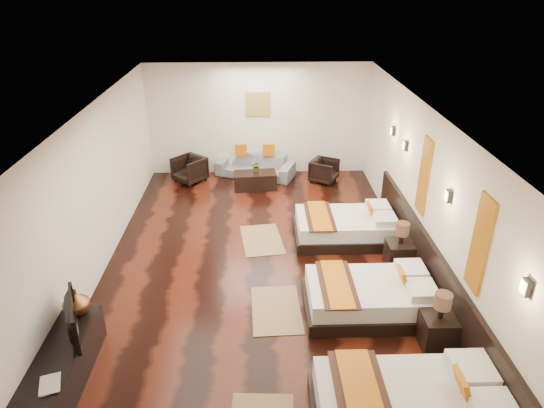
{
  "coord_description": "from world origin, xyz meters",
  "views": [
    {
      "loc": [
        -0.01,
        -6.94,
        4.76
      ],
      "look_at": [
        0.22,
        0.55,
        1.1
      ],
      "focal_mm": 31.64,
      "sensor_mm": 36.0,
      "label": 1
    }
  ],
  "objects_px": {
    "tv_console": "(64,366)",
    "table_plant": "(257,167)",
    "bed_far": "(347,227)",
    "bed_mid": "(371,296)",
    "book": "(39,387)",
    "armchair_right": "(324,171)",
    "coffee_table": "(255,180)",
    "nightstand_a": "(438,328)",
    "figurine": "(76,302)",
    "nightstand_b": "(399,252)",
    "sofa": "(255,166)",
    "armchair_left": "(189,169)",
    "tv": "(67,319)"
  },
  "relations": [
    {
      "from": "tv_console",
      "to": "table_plant",
      "type": "distance_m",
      "value": 6.57
    },
    {
      "from": "bed_far",
      "to": "table_plant",
      "type": "bearing_deg",
      "value": 124.58
    },
    {
      "from": "table_plant",
      "to": "bed_mid",
      "type": "bearing_deg",
      "value": -69.84
    },
    {
      "from": "book",
      "to": "armchair_right",
      "type": "xyz_separation_m",
      "value": [
        4.12,
        7.01,
        -0.28
      ]
    },
    {
      "from": "tv_console",
      "to": "coffee_table",
      "type": "xyz_separation_m",
      "value": [
        2.41,
        6.03,
        -0.08
      ]
    },
    {
      "from": "bed_mid",
      "to": "nightstand_a",
      "type": "height_order",
      "value": "nightstand_a"
    },
    {
      "from": "tv_console",
      "to": "figurine",
      "type": "height_order",
      "value": "figurine"
    },
    {
      "from": "nightstand_b",
      "to": "coffee_table",
      "type": "xyz_separation_m",
      "value": [
        -2.54,
        3.53,
        -0.11
      ]
    },
    {
      "from": "coffee_table",
      "to": "sofa",
      "type": "bearing_deg",
      "value": 90.0
    },
    {
      "from": "tv_console",
      "to": "sofa",
      "type": "relative_size",
      "value": 0.93
    },
    {
      "from": "nightstand_b",
      "to": "tv_console",
      "type": "relative_size",
      "value": 0.49
    },
    {
      "from": "bed_far",
      "to": "armchair_left",
      "type": "bearing_deg",
      "value": 139.2
    },
    {
      "from": "nightstand_a",
      "to": "book",
      "type": "relative_size",
      "value": 2.9
    },
    {
      "from": "figurine",
      "to": "sofa",
      "type": "xyz_separation_m",
      "value": [
        2.41,
        6.08,
        -0.45
      ]
    },
    {
      "from": "bed_far",
      "to": "tv_console",
      "type": "height_order",
      "value": "bed_far"
    },
    {
      "from": "tv",
      "to": "nightstand_a",
      "type": "bearing_deg",
      "value": -108.12
    },
    {
      "from": "bed_mid",
      "to": "sofa",
      "type": "bearing_deg",
      "value": 108.14
    },
    {
      "from": "tv_console",
      "to": "tv",
      "type": "relative_size",
      "value": 2.02
    },
    {
      "from": "table_plant",
      "to": "nightstand_b",
      "type": "bearing_deg",
      "value": -55.09
    },
    {
      "from": "bed_mid",
      "to": "figurine",
      "type": "bearing_deg",
      "value": -171.56
    },
    {
      "from": "nightstand_a",
      "to": "nightstand_b",
      "type": "relative_size",
      "value": 0.99
    },
    {
      "from": "nightstand_b",
      "to": "bed_mid",
      "type": "bearing_deg",
      "value": -122.36
    },
    {
      "from": "bed_mid",
      "to": "book",
      "type": "bearing_deg",
      "value": -155.2
    },
    {
      "from": "nightstand_a",
      "to": "table_plant",
      "type": "height_order",
      "value": "nightstand_a"
    },
    {
      "from": "bed_far",
      "to": "tv_console",
      "type": "distance_m",
      "value": 5.5
    },
    {
      "from": "nightstand_a",
      "to": "armchair_right",
      "type": "xyz_separation_m",
      "value": [
        -0.82,
        5.87,
        -0.02
      ]
    },
    {
      "from": "nightstand_b",
      "to": "tv_console",
      "type": "distance_m",
      "value": 5.54
    },
    {
      "from": "tv",
      "to": "figurine",
      "type": "height_order",
      "value": "tv"
    },
    {
      "from": "nightstand_a",
      "to": "tv",
      "type": "relative_size",
      "value": 0.99
    },
    {
      "from": "bed_mid",
      "to": "armchair_left",
      "type": "distance_m",
      "value": 6.21
    },
    {
      "from": "nightstand_a",
      "to": "figurine",
      "type": "xyz_separation_m",
      "value": [
        -4.95,
        0.18,
        0.43
      ]
    },
    {
      "from": "sofa",
      "to": "coffee_table",
      "type": "relative_size",
      "value": 1.94
    },
    {
      "from": "figurine",
      "to": "armchair_right",
      "type": "xyz_separation_m",
      "value": [
        4.12,
        5.7,
        -0.45
      ]
    },
    {
      "from": "figurine",
      "to": "sofa",
      "type": "relative_size",
      "value": 0.19
    },
    {
      "from": "coffee_table",
      "to": "nightstand_b",
      "type": "bearing_deg",
      "value": -54.24
    },
    {
      "from": "tv_console",
      "to": "figurine",
      "type": "distance_m",
      "value": 0.84
    },
    {
      "from": "bed_mid",
      "to": "coffee_table",
      "type": "xyz_separation_m",
      "value": [
        -1.79,
        4.71,
        -0.06
      ]
    },
    {
      "from": "bed_mid",
      "to": "nightstand_b",
      "type": "distance_m",
      "value": 1.4
    },
    {
      "from": "figurine",
      "to": "bed_mid",
      "type": "bearing_deg",
      "value": 8.44
    },
    {
      "from": "nightstand_a",
      "to": "armchair_left",
      "type": "bearing_deg",
      "value": 124.9
    },
    {
      "from": "figurine",
      "to": "sofa",
      "type": "distance_m",
      "value": 6.56
    },
    {
      "from": "nightstand_a",
      "to": "book",
      "type": "distance_m",
      "value": 5.08
    },
    {
      "from": "tv_console",
      "to": "figurine",
      "type": "xyz_separation_m",
      "value": [
        0.0,
        0.7,
        0.46
      ]
    },
    {
      "from": "figurine",
      "to": "armchair_right",
      "type": "bearing_deg",
      "value": 54.11
    },
    {
      "from": "tv_console",
      "to": "armchair_left",
      "type": "distance_m",
      "value": 6.55
    },
    {
      "from": "nightstand_a",
      "to": "book",
      "type": "height_order",
      "value": "nightstand_a"
    },
    {
      "from": "tv",
      "to": "book",
      "type": "relative_size",
      "value": 2.94
    },
    {
      "from": "bed_far",
      "to": "coffee_table",
      "type": "distance_m",
      "value": 3.06
    },
    {
      "from": "coffee_table",
      "to": "armchair_left",
      "type": "bearing_deg",
      "value": 163.93
    },
    {
      "from": "nightstand_a",
      "to": "figurine",
      "type": "distance_m",
      "value": 4.97
    }
  ]
}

